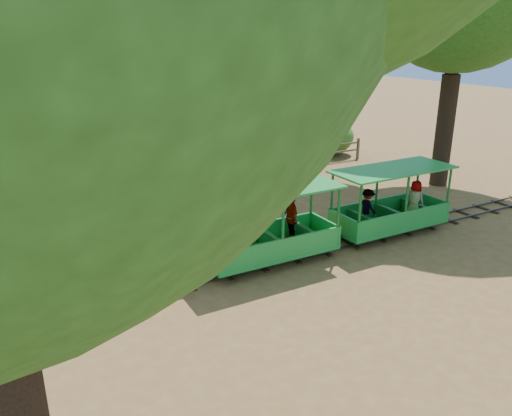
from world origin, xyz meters
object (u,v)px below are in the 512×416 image
carriage_rear (390,209)px  fence (183,170)px  locomotive (135,231)px  carriage_front (270,234)px

carriage_rear → fence: size_ratio=0.21×
carriage_rear → fence: bearing=113.7°
locomotive → fence: (4.15, 7.93, -0.98)m
locomotive → carriage_rear: locomotive is taller
carriage_front → fence: bearing=85.3°
locomotive → carriage_rear: (7.66, -0.06, -0.76)m
locomotive → carriage_rear: size_ratio=0.73×
carriage_front → carriage_rear: size_ratio=1.00×
carriage_rear → locomotive: bearing=179.5°
carriage_front → fence: (0.66, 8.00, -0.24)m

